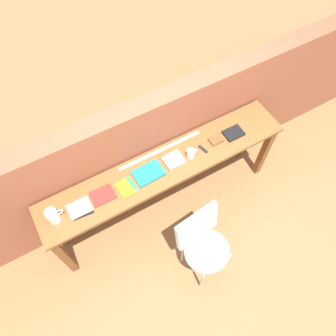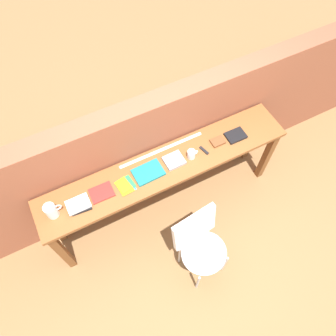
% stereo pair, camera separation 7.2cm
% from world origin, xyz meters
% --- Properties ---
extents(ground_plane, '(40.00, 40.00, 0.00)m').
position_xyz_m(ground_plane, '(0.00, 0.00, 0.00)').
color(ground_plane, olive).
extents(brick_wall_back, '(6.00, 0.20, 1.41)m').
position_xyz_m(brick_wall_back, '(0.00, 0.64, 0.71)').
color(brick_wall_back, '#935138').
rests_on(brick_wall_back, ground).
extents(sideboard, '(2.50, 0.44, 0.88)m').
position_xyz_m(sideboard, '(0.00, 0.30, 0.74)').
color(sideboard, brown).
rests_on(sideboard, ground).
extents(chair_white_moulded, '(0.49, 0.50, 0.89)m').
position_xyz_m(chair_white_moulded, '(-0.00, -0.42, 0.53)').
color(chair_white_moulded, white).
rests_on(chair_white_moulded, ground).
extents(pitcher_white, '(0.14, 0.10, 0.18)m').
position_xyz_m(pitcher_white, '(-1.08, 0.30, 0.96)').
color(pitcher_white, white).
rests_on(pitcher_white, sideboard).
extents(book_stack_leftmost, '(0.21, 0.16, 0.04)m').
position_xyz_m(book_stack_leftmost, '(-0.86, 0.27, 0.90)').
color(book_stack_leftmost, black).
rests_on(book_stack_leftmost, sideboard).
extents(magazine_cycling, '(0.21, 0.17, 0.01)m').
position_xyz_m(magazine_cycling, '(-0.64, 0.30, 0.89)').
color(magazine_cycling, red).
rests_on(magazine_cycling, sideboard).
extents(pamphlet_pile_colourful, '(0.17, 0.18, 0.01)m').
position_xyz_m(pamphlet_pile_colourful, '(-0.43, 0.27, 0.89)').
color(pamphlet_pile_colourful, '#3399D8').
rests_on(pamphlet_pile_colourful, sideboard).
extents(book_open_centre, '(0.28, 0.20, 0.02)m').
position_xyz_m(book_open_centre, '(-0.18, 0.30, 0.89)').
color(book_open_centre, '#19757A').
rests_on(book_open_centre, sideboard).
extents(book_grey_hardcover, '(0.19, 0.17, 0.03)m').
position_xyz_m(book_grey_hardcover, '(0.09, 0.30, 0.90)').
color(book_grey_hardcover, '#9E9EA3').
rests_on(book_grey_hardcover, sideboard).
extents(mug, '(0.11, 0.08, 0.09)m').
position_xyz_m(mug, '(0.26, 0.27, 0.92)').
color(mug, white).
rests_on(mug, sideboard).
extents(multitool_folded, '(0.05, 0.11, 0.02)m').
position_xyz_m(multitool_folded, '(0.40, 0.27, 0.89)').
color(multitool_folded, black).
rests_on(multitool_folded, sideboard).
extents(leather_journal_brown, '(0.13, 0.10, 0.02)m').
position_xyz_m(leather_journal_brown, '(0.57, 0.30, 0.89)').
color(leather_journal_brown, brown).
rests_on(leather_journal_brown, sideboard).
extents(book_repair_rightmost, '(0.20, 0.15, 0.03)m').
position_xyz_m(book_repair_rightmost, '(0.77, 0.28, 0.89)').
color(book_repair_rightmost, black).
rests_on(book_repair_rightmost, sideboard).
extents(ruler_metal_back_edge, '(0.88, 0.03, 0.00)m').
position_xyz_m(ruler_metal_back_edge, '(0.04, 0.47, 0.88)').
color(ruler_metal_back_edge, silver).
rests_on(ruler_metal_back_edge, sideboard).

